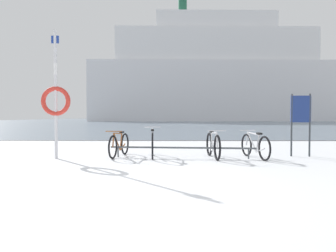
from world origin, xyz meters
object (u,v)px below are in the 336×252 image
info_sign (301,115)px  bicycle_0 (119,145)px  rescue_post (56,98)px  bicycle_2 (213,145)px  ferry_ship (219,77)px  bicycle_3 (255,146)px  bicycle_1 (153,144)px

info_sign → bicycle_0: bearing=-178.6°
info_sign → rescue_post: bearing=-175.5°
bicycle_2 → rescue_post: (-4.21, -0.13, 1.26)m
bicycle_0 → ferry_ship: ferry_ship is taller
bicycle_3 → bicycle_0: bearing=174.9°
info_sign → ferry_ship: 60.43m
bicycle_3 → info_sign: bearing=18.1°
bicycle_0 → info_sign: (5.10, 0.13, 0.84)m
bicycle_3 → info_sign: size_ratio=0.95×
bicycle_1 → rescue_post: 2.86m
ferry_ship → info_sign: bearing=-96.1°
bicycle_2 → rescue_post: bearing=-178.3°
bicycle_0 → bicycle_1: size_ratio=0.97×
bicycle_1 → bicycle_3: bearing=-4.4°
rescue_post → ferry_ship: bearing=77.7°
bicycle_0 → bicycle_3: (3.70, -0.33, 0.00)m
info_sign → rescue_post: size_ratio=0.52×
bicycle_3 → ferry_ship: (7.77, 60.02, 8.79)m
bicycle_2 → bicycle_3: 1.12m
bicycle_2 → ferry_ship: ferry_ship is taller
bicycle_0 → rescue_post: bearing=-166.1°
rescue_post → ferry_ship: (13.10, 60.09, 7.51)m
bicycle_0 → bicycle_1: 0.95m
info_sign → ferry_ship: bearing=83.9°
bicycle_1 → bicycle_0: bearing=173.0°
bicycle_2 → info_sign: size_ratio=0.96×
bicycle_2 → ferry_ship: 61.26m
bicycle_1 → ferry_ship: 61.36m
info_sign → bicycle_3: bearing=-161.9°
bicycle_2 → info_sign: 2.67m
bicycle_0 → rescue_post: rescue_post is taller
bicycle_0 → ferry_ship: 61.42m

